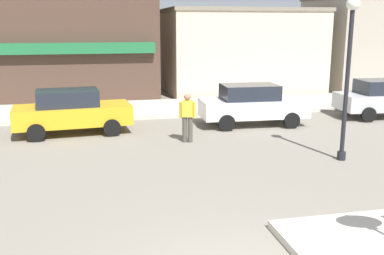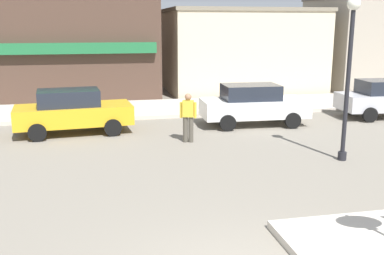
% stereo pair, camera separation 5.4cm
% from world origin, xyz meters
% --- Properties ---
extents(kerb_far, '(80.00, 4.00, 0.15)m').
position_xyz_m(kerb_far, '(0.00, 14.71, 0.07)').
color(kerb_far, beige).
rests_on(kerb_far, ground).
extents(lamp_post, '(0.36, 0.36, 4.54)m').
position_xyz_m(lamp_post, '(4.72, 5.96, 2.96)').
color(lamp_post, black).
rests_on(lamp_post, ground).
extents(parked_car_nearest, '(4.14, 2.16, 1.56)m').
position_xyz_m(parked_car_nearest, '(-2.90, 10.90, 0.81)').
color(parked_car_nearest, gold).
rests_on(parked_car_nearest, ground).
extents(parked_car_second, '(4.07, 2.00, 1.56)m').
position_xyz_m(parked_car_second, '(3.78, 10.87, 0.81)').
color(parked_car_second, white).
rests_on(parked_car_second, ground).
extents(pedestrian_crossing_near, '(0.55, 0.32, 1.61)m').
position_xyz_m(pedestrian_crossing_near, '(0.83, 8.84, 0.87)').
color(pedestrian_crossing_near, '#4C473D').
rests_on(pedestrian_crossing_near, ground).
extents(building_corner_shop, '(11.94, 8.27, 7.48)m').
position_xyz_m(building_corner_shop, '(-4.66, 20.60, 3.75)').
color(building_corner_shop, '#473328').
rests_on(building_corner_shop, ground).
extents(building_storefront_left_near, '(8.61, 6.69, 4.65)m').
position_xyz_m(building_storefront_left_near, '(6.20, 20.30, 2.33)').
color(building_storefront_left_near, beige).
rests_on(building_storefront_left_near, ground).
extents(building_storefront_left_mid, '(8.59, 5.75, 5.42)m').
position_xyz_m(building_storefront_left_mid, '(15.44, 19.86, 2.71)').
color(building_storefront_left_mid, '#9E9384').
rests_on(building_storefront_left_mid, ground).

